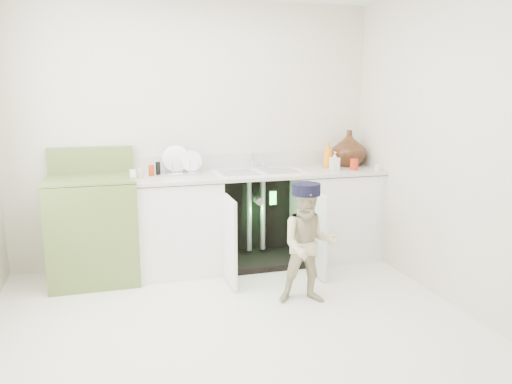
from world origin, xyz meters
TOP-DOWN VIEW (x-y plane):
  - ground at (0.00, 0.00)m, footprint 3.50×3.50m
  - room_shell at (0.00, 0.00)m, footprint 6.00×5.50m
  - counter_run at (0.59, 1.21)m, footprint 2.44×1.02m
  - avocado_stove at (-0.98, 1.18)m, footprint 0.75×0.65m
  - repair_worker at (0.67, 0.20)m, footprint 0.53×0.89m

SIDE VIEW (x-z plane):
  - ground at x=0.00m, z-range 0.00..0.00m
  - avocado_stove at x=-0.98m, z-range -0.10..1.06m
  - counter_run at x=0.59m, z-range -0.15..1.12m
  - repair_worker at x=0.67m, z-range 0.01..0.97m
  - room_shell at x=0.00m, z-range 0.62..1.88m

